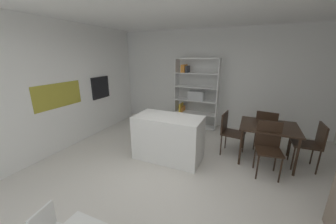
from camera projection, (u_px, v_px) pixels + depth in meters
ground_plane at (168, 175)px, 3.46m from camera, size 9.00×9.00×0.00m
back_partition at (208, 79)px, 5.65m from camera, size 6.55×0.06×2.79m
tall_cabinet_run_left at (46, 88)px, 4.18m from camera, size 0.62×5.39×2.79m
cabinet_niche_splashback at (58, 95)px, 4.13m from camera, size 0.01×1.12×0.52m
built_in_oven at (100, 87)px, 5.23m from camera, size 0.06×0.61×0.58m
kitchen_island at (168, 138)px, 3.93m from camera, size 1.35×0.70×0.91m
open_bookshelf at (194, 95)px, 5.60m from camera, size 1.24×0.35×1.99m
dining_table at (269, 129)px, 3.78m from camera, size 1.04×0.89×0.75m
dining_chair_island_side at (229, 129)px, 4.11m from camera, size 0.50×0.49×0.90m
dining_chair_window_side at (312, 142)px, 3.53m from camera, size 0.46×0.44×0.90m
dining_chair_far at (266, 127)px, 4.23m from camera, size 0.48×0.49×0.92m
dining_chair_near at (268, 144)px, 3.40m from camera, size 0.47×0.46×0.96m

